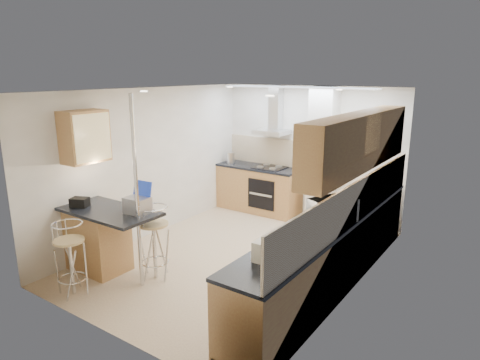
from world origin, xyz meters
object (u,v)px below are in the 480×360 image
Objects in this scene: microwave at (332,210)px; bar_stool_near at (71,259)px; bar_stool_end at (154,242)px; laptop at (137,205)px; bread_bin at (274,249)px.

microwave reaches higher than bar_stool_near.
bar_stool_near is 0.93× the size of bar_stool_end.
laptop reaches higher than bread_bin.
laptop is 2.18m from bread_bin.
microwave reaches higher than bar_stool_end.
bar_stool_near is (-0.40, -0.78, -0.57)m from laptop.
bread_bin is (2.17, -0.16, -0.02)m from laptop.
bread_bin is (-0.05, -1.35, -0.05)m from microwave.
microwave reaches higher than bread_bin.
microwave is at bearing 24.87° from laptop.
bar_stool_near is 1.06m from bar_stool_end.
microwave is at bearing 85.31° from bread_bin.
bread_bin reaches higher than bar_stool_end.
bread_bin is at bearing -157.24° from microwave.
microwave is 0.53× the size of bar_stool_end.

